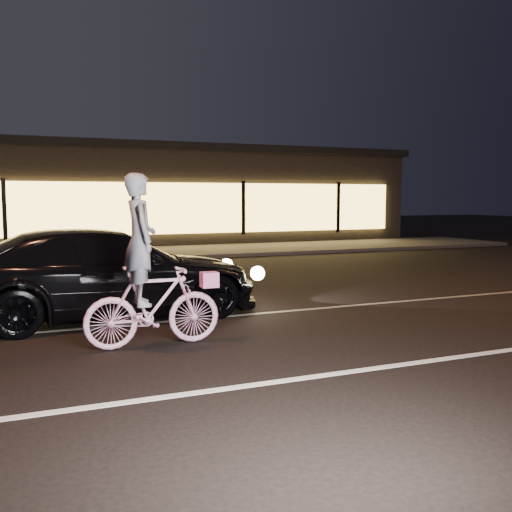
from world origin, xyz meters
name	(u,v)px	position (x,y,z in m)	size (l,w,h in m)	color
ground	(326,338)	(0.00, 0.00, 0.00)	(90.00, 90.00, 0.00)	black
lane_stripe_near	(388,367)	(0.00, -1.50, 0.00)	(60.00, 0.12, 0.01)	silver
lane_stripe_far	(270,313)	(0.00, 2.00, 0.00)	(60.00, 0.10, 0.01)	gray
sidewalk	(144,253)	(0.00, 13.00, 0.06)	(30.00, 4.00, 0.12)	#383533
storefront	(116,195)	(0.00, 18.97, 2.15)	(25.40, 8.42, 4.20)	black
cyclist	(150,286)	(-2.44, 0.53, 0.84)	(1.87, 0.64, 2.36)	#DB418C
sedan	(107,273)	(-2.70, 2.70, 0.75)	(5.34, 2.46, 1.51)	black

